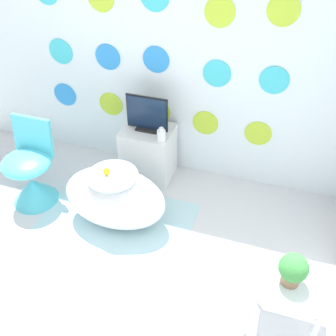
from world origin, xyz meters
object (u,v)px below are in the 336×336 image
at_px(bathtub, 115,198).
at_px(tv, 147,115).
at_px(chair, 31,176).
at_px(vase, 161,135).
at_px(potted_plant_left, 293,269).

bearing_deg(bathtub, tv, 85.61).
bearing_deg(chair, bathtub, -1.15).
distance_m(chair, vase, 1.25).
distance_m(chair, potted_plant_left, 2.40).
distance_m(tv, vase, 0.25).
height_order(chair, potted_plant_left, chair).
bearing_deg(vase, chair, -153.53).
xyz_separation_m(chair, tv, (0.89, 0.67, 0.43)).
xyz_separation_m(bathtub, potted_plant_left, (1.47, -0.55, 0.32)).
bearing_deg(tv, chair, -143.06).
bearing_deg(potted_plant_left, chair, 166.23).
bearing_deg(tv, potted_plant_left, -41.14).
distance_m(tv, potted_plant_left, 1.89).
bearing_deg(tv, vase, -36.38).
height_order(vase, potted_plant_left, potted_plant_left).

